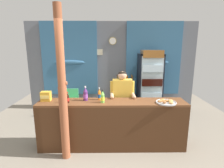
% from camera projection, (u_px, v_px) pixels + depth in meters
% --- Properties ---
extents(ground_plane, '(7.05, 7.05, 0.00)m').
position_uv_depth(ground_plane, '(112.00, 131.00, 4.40)').
color(ground_plane, gray).
extents(back_wall_curtained, '(5.30, 0.22, 2.78)m').
position_uv_depth(back_wall_curtained, '(112.00, 66.00, 5.72)').
color(back_wall_curtained, slate).
rests_on(back_wall_curtained, ground).
extents(stall_counter, '(2.94, 0.51, 0.99)m').
position_uv_depth(stall_counter, '(112.00, 122.00, 3.55)').
color(stall_counter, brown).
rests_on(stall_counter, ground).
extents(timber_post, '(0.17, 0.15, 2.75)m').
position_uv_depth(timber_post, '(62.00, 90.00, 3.13)').
color(timber_post, '#995133').
rests_on(timber_post, ground).
extents(drink_fridge, '(0.69, 0.64, 1.94)m').
position_uv_depth(drink_fridge, '(150.00, 80.00, 5.28)').
color(drink_fridge, black).
rests_on(drink_fridge, ground).
extents(bottle_shelf_rack, '(0.48, 0.28, 1.18)m').
position_uv_depth(bottle_shelf_rack, '(124.00, 93.00, 5.54)').
color(bottle_shelf_rack, brown).
rests_on(bottle_shelf_rack, ground).
extents(plastic_lawn_chair, '(0.45, 0.45, 0.86)m').
position_uv_depth(plastic_lawn_chair, '(71.00, 102.00, 5.05)').
color(plastic_lawn_chair, '#4CC675').
rests_on(plastic_lawn_chair, ground).
extents(shopkeeper, '(0.54, 0.42, 1.52)m').
position_uv_depth(shopkeeper, '(122.00, 96.00, 4.00)').
color(shopkeeper, '#28282D').
rests_on(shopkeeper, ground).
extents(soda_bottle_grape_soda, '(0.09, 0.09, 0.30)m').
position_uv_depth(soda_bottle_grape_soda, '(85.00, 94.00, 3.60)').
color(soda_bottle_grape_soda, '#56286B').
rests_on(soda_bottle_grape_soda, stall_counter).
extents(soda_bottle_cola, '(0.06, 0.06, 0.21)m').
position_uv_depth(soda_bottle_cola, '(68.00, 98.00, 3.47)').
color(soda_bottle_cola, black).
rests_on(soda_bottle_cola, stall_counter).
extents(soda_bottle_orange_soda, '(0.06, 0.06, 0.26)m').
position_uv_depth(soda_bottle_orange_soda, '(99.00, 95.00, 3.65)').
color(soda_bottle_orange_soda, orange).
rests_on(soda_bottle_orange_soda, stall_counter).
extents(soda_bottle_lime_soda, '(0.08, 0.08, 0.26)m').
position_uv_depth(soda_bottle_lime_soda, '(103.00, 97.00, 3.48)').
color(soda_bottle_lime_soda, '#75C64C').
rests_on(soda_bottle_lime_soda, stall_counter).
extents(snack_box_choco_powder, '(0.19, 0.14, 0.19)m').
position_uv_depth(snack_box_choco_powder, '(46.00, 96.00, 3.58)').
color(snack_box_choco_powder, gold).
rests_on(snack_box_choco_powder, stall_counter).
extents(pastry_tray, '(0.39, 0.39, 0.07)m').
position_uv_depth(pastry_tray, '(166.00, 102.00, 3.45)').
color(pastry_tray, '#BCBCC1').
rests_on(pastry_tray, stall_counter).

